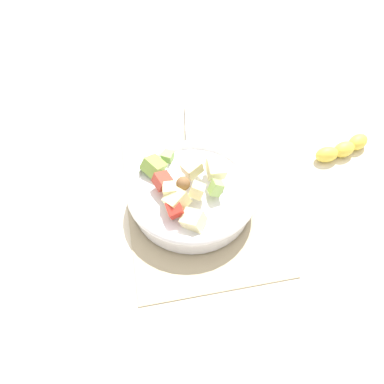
{
  "coord_description": "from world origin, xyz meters",
  "views": [
    {
      "loc": [
        -0.48,
        0.11,
        0.64
      ],
      "look_at": [
        -0.01,
        0.01,
        0.04
      ],
      "focal_mm": 35.29,
      "sensor_mm": 36.0,
      "label": 1
    }
  ],
  "objects": [
    {
      "name": "serving_spoon",
      "position": [
        0.18,
        -0.02,
        0.01
      ],
      "size": [
        0.19,
        0.06,
        0.01
      ],
      "color": "#B7B7BC",
      "rests_on": "placemat"
    },
    {
      "name": "placemat",
      "position": [
        0.0,
        0.0,
        0.0
      ],
      "size": [
        0.43,
        0.3,
        0.01
      ],
      "primitive_type": "cube",
      "color": "tan",
      "rests_on": "ground_plane"
    },
    {
      "name": "ground_plane",
      "position": [
        0.0,
        0.0,
        0.0
      ],
      "size": [
        2.4,
        2.4,
        0.0
      ],
      "primitive_type": "plane",
      "color": "silver"
    },
    {
      "name": "salad_bowl",
      "position": [
        -0.01,
        0.02,
        0.04
      ],
      "size": [
        0.27,
        0.27,
        0.1
      ],
      "color": "white",
      "rests_on": "placemat"
    },
    {
      "name": "banana_whole",
      "position": [
        0.07,
        -0.36,
        0.02
      ],
      "size": [
        0.07,
        0.15,
        0.04
      ],
      "color": "yellow",
      "rests_on": "ground_plane"
    }
  ]
}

